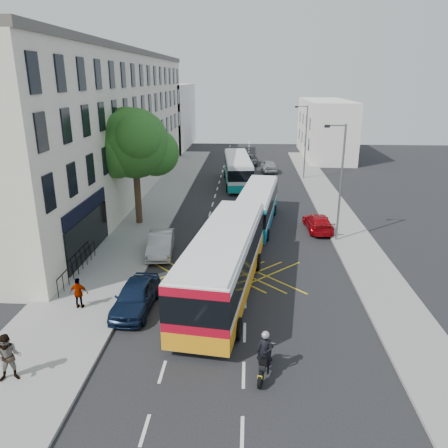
# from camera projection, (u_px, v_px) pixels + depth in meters

# --- Properties ---
(ground) EXTENTS (120.00, 120.00, 0.00)m
(ground) POSITION_uv_depth(u_px,v_px,m) (245.00, 332.00, 19.83)
(ground) COLOR black
(ground) RESTS_ON ground
(pavement_left) EXTENTS (5.00, 70.00, 0.15)m
(pavement_left) POSITION_uv_depth(u_px,v_px,m) (140.00, 223.00, 34.46)
(pavement_left) COLOR gray
(pavement_left) RESTS_ON ground
(pavement_right) EXTENTS (3.00, 70.00, 0.15)m
(pavement_right) POSITION_uv_depth(u_px,v_px,m) (344.00, 227.00, 33.59)
(pavement_right) COLOR gray
(pavement_right) RESTS_ON ground
(terrace_main) EXTENTS (8.30, 45.00, 13.50)m
(terrace_main) POSITION_uv_depth(u_px,v_px,m) (102.00, 125.00, 41.62)
(terrace_main) COLOR beige
(terrace_main) RESTS_ON ground
(terrace_far) EXTENTS (8.00, 20.00, 10.00)m
(terrace_far) POSITION_uv_depth(u_px,v_px,m) (164.00, 117.00, 71.06)
(terrace_far) COLOR silver
(terrace_far) RESTS_ON ground
(building_right) EXTENTS (6.00, 18.00, 8.00)m
(building_right) POSITION_uv_depth(u_px,v_px,m) (325.00, 128.00, 63.38)
(building_right) COLOR silver
(building_right) RESTS_ON ground
(street_tree) EXTENTS (6.30, 5.70, 8.80)m
(street_tree) POSITION_uv_depth(u_px,v_px,m) (134.00, 144.00, 32.46)
(street_tree) COLOR #382619
(street_tree) RESTS_ON pavement_left
(lamp_near) EXTENTS (1.45, 0.15, 8.00)m
(lamp_near) POSITION_uv_depth(u_px,v_px,m) (340.00, 177.00, 29.38)
(lamp_near) COLOR slate
(lamp_near) RESTS_ON pavement_right
(lamp_far) EXTENTS (1.45, 0.15, 8.00)m
(lamp_far) POSITION_uv_depth(u_px,v_px,m) (305.00, 138.00, 48.31)
(lamp_far) COLOR slate
(lamp_far) RESTS_ON pavement_right
(railings) EXTENTS (0.08, 5.60, 1.14)m
(railings) POSITION_uv_depth(u_px,v_px,m) (78.00, 265.00, 25.14)
(railings) COLOR black
(railings) RESTS_ON pavement_left
(bus_near) EXTENTS (4.46, 12.59, 3.47)m
(bus_near) POSITION_uv_depth(u_px,v_px,m) (224.00, 262.00, 22.84)
(bus_near) COLOR silver
(bus_near) RESTS_ON ground
(bus_mid) EXTENTS (3.71, 10.48, 2.88)m
(bus_mid) POSITION_uv_depth(u_px,v_px,m) (257.00, 206.00, 33.94)
(bus_mid) COLOR silver
(bus_mid) RESTS_ON ground
(bus_far) EXTENTS (3.45, 11.06, 3.06)m
(bus_far) POSITION_uv_depth(u_px,v_px,m) (238.00, 169.00, 47.02)
(bus_far) COLOR silver
(bus_far) RESTS_ON ground
(motorbike) EXTENTS (0.81, 2.17, 1.96)m
(motorbike) POSITION_uv_depth(u_px,v_px,m) (265.00, 355.00, 16.71)
(motorbike) COLOR black
(motorbike) RESTS_ON ground
(parked_car_blue) EXTENTS (1.94, 4.43, 1.48)m
(parked_car_blue) POSITION_uv_depth(u_px,v_px,m) (136.00, 296.00, 21.55)
(parked_car_blue) COLOR #0C1832
(parked_car_blue) RESTS_ON ground
(parked_car_silver) EXTENTS (1.98, 4.52, 1.44)m
(parked_car_silver) POSITION_uv_depth(u_px,v_px,m) (161.00, 244.00, 28.44)
(parked_car_silver) COLOR #9EA0A5
(parked_car_silver) RESTS_ON ground
(red_hatchback) EXTENTS (2.03, 4.42, 1.25)m
(red_hatchback) POSITION_uv_depth(u_px,v_px,m) (318.00, 222.00, 32.92)
(red_hatchback) COLOR #9F060D
(red_hatchback) RESTS_ON ground
(distant_car_grey) EXTENTS (2.28, 4.67, 1.28)m
(distant_car_grey) POSITION_uv_depth(u_px,v_px,m) (249.00, 160.00, 57.94)
(distant_car_grey) COLOR #414449
(distant_car_grey) RESTS_ON ground
(distant_car_silver) EXTENTS (2.12, 4.39, 1.44)m
(distant_car_silver) POSITION_uv_depth(u_px,v_px,m) (269.00, 166.00, 53.53)
(distant_car_silver) COLOR #929499
(distant_car_silver) RESTS_ON ground
(pedestrian_near) EXTENTS (1.10, 0.96, 1.92)m
(pedestrian_near) POSITION_uv_depth(u_px,v_px,m) (9.00, 358.00, 16.20)
(pedestrian_near) COLOR gray
(pedestrian_near) RESTS_ON pavement_left
(pedestrian_far) EXTENTS (0.94, 0.41, 1.59)m
(pedestrian_far) POSITION_uv_depth(u_px,v_px,m) (79.00, 293.00, 21.43)
(pedestrian_far) COLOR gray
(pedestrian_far) RESTS_ON pavement_left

